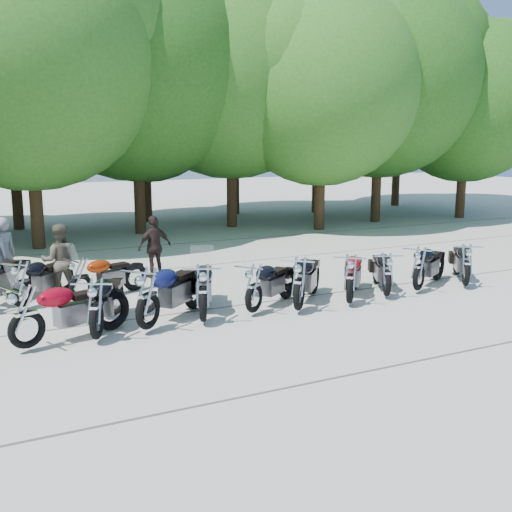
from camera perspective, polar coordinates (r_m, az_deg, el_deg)
name	(u,v)px	position (r m, az deg, el deg)	size (l,w,h in m)	color
ground	(288,320)	(12.45, 3.07, -6.15)	(90.00, 90.00, 0.00)	#AAA599
tree_3	(26,58)	(21.89, -21.06, 17.21)	(8.70, 8.70, 10.67)	#3A2614
tree_4	(135,62)	(24.50, -11.49, 17.68)	(9.13, 9.13, 11.20)	#3A2614
tree_5	(231,69)	(25.96, -2.41, 17.35)	(9.04, 9.04, 11.10)	#3A2614
tree_6	(322,86)	(25.17, 6.28, 15.76)	(8.00, 8.00, 9.82)	#3A2614
tree_7	(380,78)	(28.09, 11.76, 16.27)	(8.79, 8.79, 10.79)	#3A2614
tree_8	(467,102)	(30.64, 19.43, 13.70)	(7.53, 7.53, 9.25)	#3A2614
tree_11	(9,95)	(26.94, -22.45, 14.02)	(7.56, 7.56, 9.28)	#3A2614
tree_12	(143,94)	(27.98, -10.68, 14.96)	(7.88, 7.88, 9.67)	#3A2614
tree_13	(234,92)	(30.63, -2.08, 15.35)	(8.31, 8.31, 10.20)	#3A2614
tree_14	(318,97)	(31.28, 5.92, 14.82)	(8.02, 8.02, 9.84)	#3A2614
tree_15	(400,79)	(35.59, 13.58, 16.04)	(9.67, 9.67, 11.86)	#3A2614
motorcycle_0	(26,315)	(11.19, -21.08, -5.25)	(0.73, 2.39, 1.35)	maroon
motorcycle_1	(96,307)	(11.32, -15.00, -4.70)	(0.73, 2.39, 1.35)	black
motorcycle_2	(147,296)	(11.66, -10.30, -3.80)	(0.78, 2.56, 1.45)	#0D113C
motorcycle_3	(203,291)	(12.02, -5.08, -3.34)	(0.75, 2.48, 1.40)	black
motorcycle_4	(254,287)	(12.64, -0.20, -2.93)	(0.67, 2.22, 1.25)	black
motorcycle_5	(299,282)	(12.80, 4.13, -2.47)	(0.75, 2.46, 1.39)	black
motorcycle_6	(350,277)	(13.50, 8.99, -2.00)	(0.72, 2.36, 1.33)	#97050A
motorcycle_7	(387,273)	(14.31, 12.38, -1.59)	(0.67, 2.19, 1.24)	black
motorcycle_8	(419,267)	(15.02, 15.28, -1.02)	(0.70, 2.29, 1.29)	black
motorcycle_9	(467,263)	(15.85, 19.42, -0.67)	(0.69, 2.26, 1.28)	black
motorcycle_11	(21,282)	(14.02, -21.45, -2.36)	(0.66, 2.18, 1.23)	black
motorcycle_12	(80,277)	(14.26, -16.39, -1.95)	(0.63, 2.08, 1.17)	maroon
rider_1	(60,261)	(14.84, -18.19, -0.42)	(0.85, 0.66, 1.75)	brown
rider_2	(155,247)	(16.36, -9.63, 0.88)	(0.99, 0.41, 1.69)	black
rider_3	(3,256)	(15.61, -22.97, 0.02)	(0.68, 0.45, 1.87)	gray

